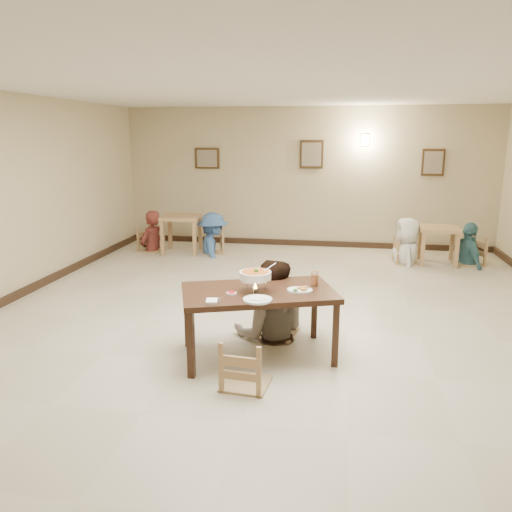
% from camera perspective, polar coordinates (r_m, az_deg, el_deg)
% --- Properties ---
extents(floor, '(10.00, 10.00, 0.00)m').
position_cam_1_polar(floor, '(6.43, 2.25, -8.14)').
color(floor, '#BEB49C').
rests_on(floor, ground).
extents(ceiling, '(10.00, 10.00, 0.00)m').
position_cam_1_polar(ceiling, '(6.01, 2.53, 19.51)').
color(ceiling, silver).
rests_on(ceiling, wall_back).
extents(wall_back, '(10.00, 0.00, 10.00)m').
position_cam_1_polar(wall_back, '(10.99, 5.78, 8.89)').
color(wall_back, tan).
rests_on(wall_back, floor).
extents(wall_front, '(10.00, 0.00, 10.00)m').
position_cam_1_polar(wall_front, '(1.48, -25.98, -23.92)').
color(wall_front, tan).
rests_on(wall_front, floor).
extents(baseboard_back, '(8.00, 0.06, 0.12)m').
position_cam_1_polar(baseboard_back, '(11.17, 5.59, 1.49)').
color(baseboard_back, black).
rests_on(baseboard_back, floor).
extents(picture_a, '(0.55, 0.04, 0.45)m').
position_cam_1_polar(picture_a, '(11.29, -5.61, 11.05)').
color(picture_a, '#342110').
rests_on(picture_a, wall_back).
extents(picture_b, '(0.50, 0.04, 0.60)m').
position_cam_1_polar(picture_b, '(10.91, 6.36, 11.47)').
color(picture_b, '#342110').
rests_on(picture_b, wall_back).
extents(picture_c, '(0.45, 0.04, 0.55)m').
position_cam_1_polar(picture_c, '(11.05, 19.59, 10.04)').
color(picture_c, '#342110').
rests_on(picture_c, wall_back).
extents(wall_sconce, '(0.16, 0.05, 0.22)m').
position_cam_1_polar(wall_sconce, '(10.90, 12.33, 12.83)').
color(wall_sconce, '#FFD88C').
rests_on(wall_sconce, wall_back).
extents(main_table, '(1.83, 1.40, 0.76)m').
position_cam_1_polar(main_table, '(5.40, 0.27, -4.73)').
color(main_table, '#341C10').
rests_on(main_table, floor).
extents(chair_far, '(0.51, 0.51, 1.09)m').
position_cam_1_polar(chair_far, '(6.05, 2.21, -4.10)').
color(chair_far, tan).
rests_on(chair_far, floor).
extents(chair_near, '(0.44, 0.44, 0.94)m').
position_cam_1_polar(chair_near, '(4.84, -1.19, -9.57)').
color(chair_near, tan).
rests_on(chair_near, floor).
extents(main_diner, '(1.01, 0.84, 1.90)m').
position_cam_1_polar(main_diner, '(5.89, 1.75, -0.44)').
color(main_diner, gray).
rests_on(main_diner, floor).
extents(curry_warmer, '(0.38, 0.34, 0.31)m').
position_cam_1_polar(curry_warmer, '(5.28, -0.08, -2.22)').
color(curry_warmer, silver).
rests_on(curry_warmer, main_table).
extents(rice_plate_far, '(0.27, 0.27, 0.06)m').
position_cam_1_polar(rice_plate_far, '(5.68, -0.39, -2.82)').
color(rice_plate_far, white).
rests_on(rice_plate_far, main_table).
extents(rice_plate_near, '(0.29, 0.29, 0.07)m').
position_cam_1_polar(rice_plate_near, '(5.03, 0.18, -4.97)').
color(rice_plate_near, white).
rests_on(rice_plate_near, main_table).
extents(fried_plate, '(0.27, 0.27, 0.06)m').
position_cam_1_polar(fried_plate, '(5.34, 5.01, -3.85)').
color(fried_plate, white).
rests_on(fried_plate, main_table).
extents(chili_dish, '(0.11, 0.11, 0.02)m').
position_cam_1_polar(chili_dish, '(5.25, -2.80, -4.25)').
color(chili_dish, white).
rests_on(chili_dish, main_table).
extents(napkin_cutlery, '(0.15, 0.23, 0.03)m').
position_cam_1_polar(napkin_cutlery, '(5.00, -5.05, -5.16)').
color(napkin_cutlery, white).
rests_on(napkin_cutlery, main_table).
extents(drink_glass, '(0.08, 0.08, 0.16)m').
position_cam_1_polar(drink_glass, '(5.55, 6.70, -2.63)').
color(drink_glass, white).
rests_on(drink_glass, main_table).
extents(bg_table_left, '(0.86, 0.86, 0.78)m').
position_cam_1_polar(bg_table_left, '(10.47, -8.52, 3.84)').
color(bg_table_left, '#A57D52').
rests_on(bg_table_left, floor).
extents(bg_table_right, '(0.75, 0.75, 0.71)m').
position_cam_1_polar(bg_table_right, '(10.04, 20.16, 2.37)').
color(bg_table_right, '#A57D52').
rests_on(bg_table_right, floor).
extents(bg_chair_ll, '(0.45, 0.45, 0.96)m').
position_cam_1_polar(bg_chair_ll, '(10.71, -11.90, 3.04)').
color(bg_chair_ll, tan).
rests_on(bg_chair_ll, floor).
extents(bg_chair_lr, '(0.42, 0.42, 0.89)m').
position_cam_1_polar(bg_chair_lr, '(10.31, -4.96, 2.67)').
color(bg_chair_lr, tan).
rests_on(bg_chair_lr, floor).
extents(bg_chair_rl, '(0.44, 0.44, 0.93)m').
position_cam_1_polar(bg_chair_rl, '(9.95, 16.91, 1.87)').
color(bg_chair_rl, tan).
rests_on(bg_chair_rl, floor).
extents(bg_chair_rr, '(0.49, 0.49, 1.05)m').
position_cam_1_polar(bg_chair_rr, '(10.21, 23.24, 1.97)').
color(bg_chair_rr, tan).
rests_on(bg_chair_rr, floor).
extents(bg_diner_a, '(0.60, 0.74, 1.74)m').
position_cam_1_polar(bg_diner_a, '(10.65, -12.00, 5.09)').
color(bg_diner_a, '#5C231F').
rests_on(bg_diner_a, floor).
extents(bg_diner_b, '(1.06, 1.27, 1.71)m').
position_cam_1_polar(bg_diner_b, '(10.24, -5.01, 4.95)').
color(bg_diner_b, '#3F669D').
rests_on(bg_diner_b, floor).
extents(bg_diner_c, '(0.60, 0.88, 1.75)m').
position_cam_1_polar(bg_diner_c, '(9.88, 17.07, 4.19)').
color(bg_diner_c, silver).
rests_on(bg_diner_c, floor).
extents(bg_diner_d, '(0.63, 1.02, 1.61)m').
position_cam_1_polar(bg_diner_d, '(10.16, 23.39, 3.54)').
color(bg_diner_d, teal).
rests_on(bg_diner_d, floor).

